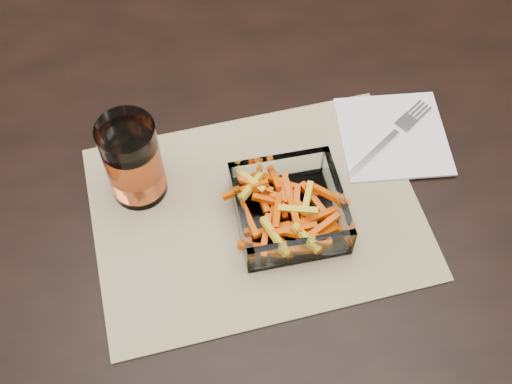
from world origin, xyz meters
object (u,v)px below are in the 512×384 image
at_px(tumbler, 133,162).
at_px(fork, 393,135).
at_px(dining_table, 334,174).
at_px(glass_bowl, 289,210).

distance_m(tumbler, fork, 0.38).
bearing_deg(dining_table, glass_bowl, -131.13).
relative_size(glass_bowl, tumbler, 1.07).
distance_m(glass_bowl, fork, 0.21).
bearing_deg(tumbler, fork, 3.44).
bearing_deg(tumbler, dining_table, 5.90).
distance_m(glass_bowl, tumbler, 0.22).
xyz_separation_m(dining_table, tumbler, (-0.30, -0.03, 0.15)).
height_order(tumbler, fork, tumbler).
height_order(glass_bowl, tumbler, tumbler).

